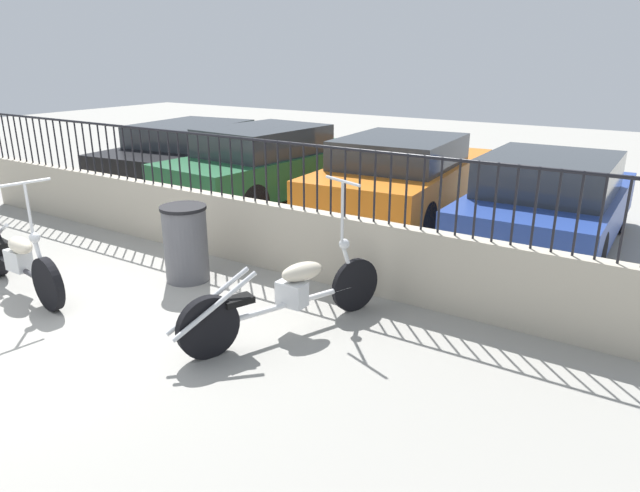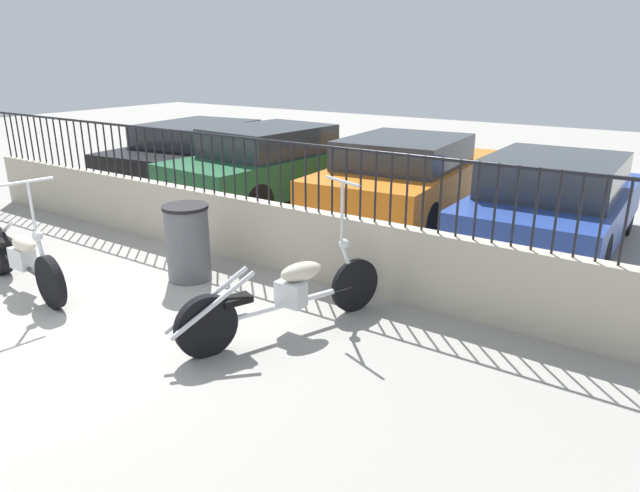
% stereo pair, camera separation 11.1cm
% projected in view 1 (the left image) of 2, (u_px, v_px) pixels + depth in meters
% --- Properties ---
extents(ground_plane, '(40.00, 40.00, 0.00)m').
position_uv_depth(ground_plane, '(41.00, 328.00, 5.65)').
color(ground_plane, gray).
extents(low_wall, '(10.37, 0.18, 0.84)m').
position_uv_depth(low_wall, '(218.00, 225.00, 7.57)').
color(low_wall, '#B2A893').
rests_on(low_wall, ground_plane).
extents(fence_railing, '(10.37, 0.04, 0.78)m').
position_uv_depth(fence_railing, '(214.00, 155.00, 7.27)').
color(fence_railing, black).
rests_on(fence_railing, low_wall).
extents(motorcycle_white, '(1.00, 2.20, 1.43)m').
position_uv_depth(motorcycle_white, '(279.00, 297.00, 5.40)').
color(motorcycle_white, black).
rests_on(motorcycle_white, ground_plane).
extents(motorcycle_dark_grey, '(2.11, 0.59, 1.36)m').
position_uv_depth(motorcycle_dark_grey, '(13.00, 259.00, 6.47)').
color(motorcycle_dark_grey, black).
rests_on(motorcycle_dark_grey, ground_plane).
extents(trash_bin, '(0.54, 0.54, 0.91)m').
position_uv_depth(trash_bin, '(186.00, 243.00, 6.71)').
color(trash_bin, '#56565B').
rests_on(trash_bin, ground_plane).
extents(car_black, '(2.38, 4.67, 1.26)m').
position_uv_depth(car_black, '(197.00, 152.00, 11.74)').
color(car_black, black).
rests_on(car_black, ground_plane).
extents(car_green, '(2.05, 4.47, 1.36)m').
position_uv_depth(car_green, '(271.00, 163.00, 10.34)').
color(car_green, black).
rests_on(car_green, ground_plane).
extents(car_orange, '(2.14, 4.34, 1.33)m').
position_uv_depth(car_orange, '(402.00, 176.00, 9.32)').
color(car_orange, black).
rests_on(car_orange, ground_plane).
extents(car_blue, '(1.82, 3.92, 1.30)m').
position_uv_depth(car_blue, '(548.00, 200.00, 7.88)').
color(car_blue, black).
rests_on(car_blue, ground_plane).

